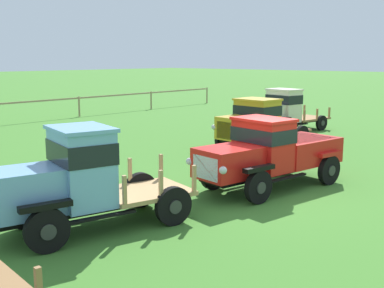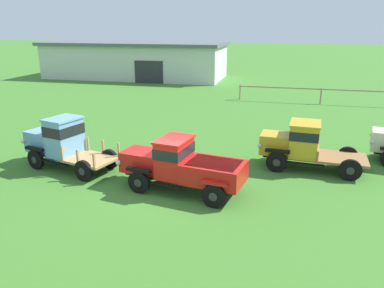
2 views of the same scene
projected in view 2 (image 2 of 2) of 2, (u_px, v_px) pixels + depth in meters
name	position (u px, v px, depth m)	size (l,w,h in m)	color
ground_plane	(166.00, 191.00, 14.50)	(240.00, 240.00, 0.00)	#3D7528
farm_shed	(136.00, 60.00, 44.70)	(21.33, 8.87, 4.16)	silver
paddock_fence	(362.00, 93.00, 29.37)	(19.42, 0.59, 1.30)	#997F60
vintage_truck_second_in_line	(61.00, 141.00, 16.70)	(4.82, 2.71, 2.29)	black
vintage_truck_midrow_center	(182.00, 165.00, 14.30)	(5.14, 2.59, 2.07)	black
vintage_truck_far_side	(301.00, 143.00, 16.57)	(4.74, 2.25, 2.11)	black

